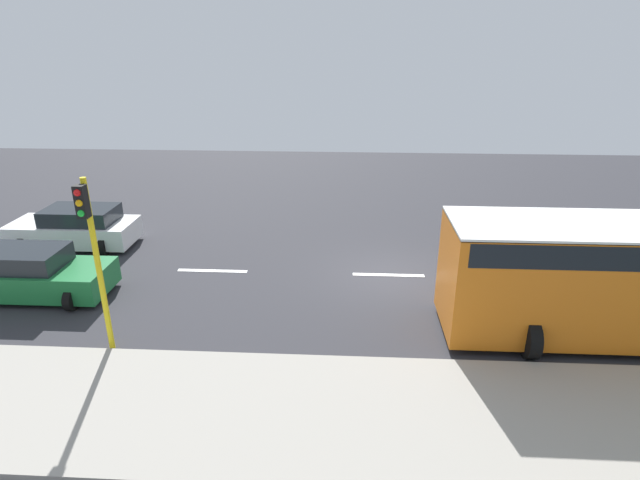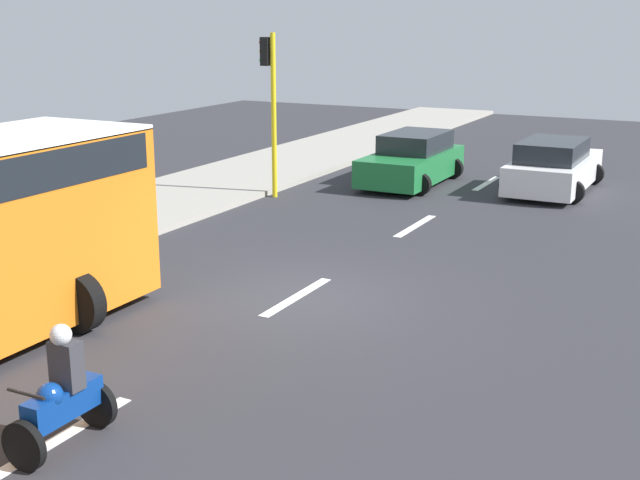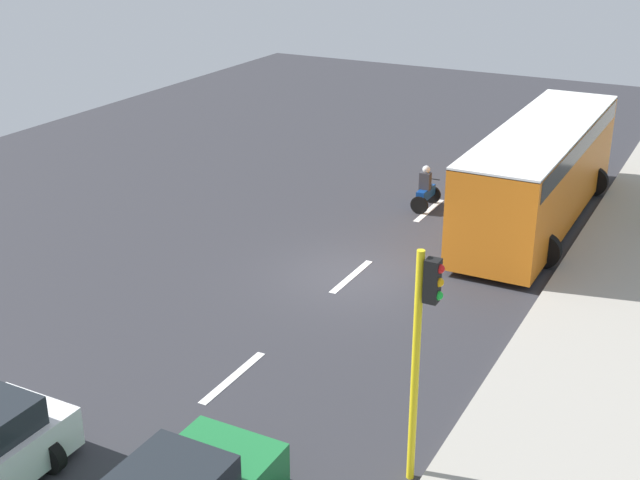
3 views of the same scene
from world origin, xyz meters
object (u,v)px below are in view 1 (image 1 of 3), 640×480
Objects in this scene: car_white at (76,228)px; motorcycle at (576,259)px; car_green at (34,274)px; traffic_light_corner at (92,244)px.

motorcycle reaches higher than car_white.
car_green is 0.97× the size of traffic_light_corner.
car_green is at bearing 10.97° from car_white.
car_white is 1.02× the size of traffic_light_corner.
traffic_light_corner reaches higher than motorcycle.
traffic_light_corner reaches higher than car_green.
car_white is 1.06× the size of car_green.
car_white and car_green have the same top height.
motorcycle reaches higher than car_green.
motorcycle is (1.82, 17.87, -0.07)m from car_white.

